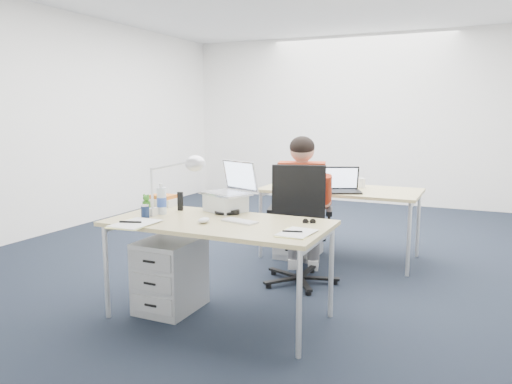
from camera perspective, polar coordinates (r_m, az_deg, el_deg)
floor at (r=5.51m, az=2.81°, el=-6.87°), size 7.00×7.00×0.00m
room at (r=5.30m, az=2.95°, el=11.24°), size 6.02×7.02×2.80m
desk_near at (r=3.63m, az=-4.31°, el=-4.06°), size 1.60×0.80×0.73m
desk_far at (r=5.25m, az=9.61°, el=-0.13°), size 1.60×0.80×0.73m
office_chair at (r=4.45m, az=4.99°, el=-6.66°), size 0.84×0.84×1.08m
seated_person at (r=4.54m, az=5.32°, el=-1.87°), size 0.52×0.77×1.30m
drawer_pedestal_near at (r=3.95m, az=-9.75°, el=-9.27°), size 0.40×0.50×0.55m
drawer_pedestal_far at (r=5.33m, az=4.91°, el=-4.38°), size 0.40×0.50×0.55m
silver_laptop at (r=3.95m, az=-3.50°, el=0.59°), size 0.45×0.41×0.39m
wireless_keyboard at (r=3.59m, az=-1.89°, el=-3.34°), size 0.29×0.18×0.01m
computer_mouse at (r=3.57m, az=-5.97°, el=-3.24°), size 0.08×0.11×0.04m
headphones at (r=3.89m, az=-3.46°, el=-2.19°), size 0.24×0.19×0.04m
can_koozie at (r=3.80m, az=-12.55°, el=-2.18°), size 0.06×0.06×0.10m
water_bottle at (r=3.92m, az=-10.74°, el=-0.77°), size 0.08×0.08×0.24m
bear_figurine at (r=4.05m, az=-12.42°, el=-1.21°), size 0.08×0.06×0.14m
book_stack at (r=4.28m, az=-10.55°, el=-0.93°), size 0.25×0.22×0.09m
cordless_phone at (r=4.04m, az=-8.65°, el=-1.05°), size 0.04×0.03×0.15m
papers_left at (r=3.61m, az=-13.87°, el=-3.55°), size 0.25×0.35×0.01m
papers_right at (r=3.25m, az=4.49°, el=-4.70°), size 0.21×0.29×0.01m
sunglasses at (r=3.56m, az=6.09°, el=-3.39°), size 0.11×0.08×0.02m
desk_lamp at (r=3.77m, az=-10.00°, el=0.84°), size 0.46×0.29×0.49m
dark_laptop at (r=4.97m, az=9.85°, el=1.43°), size 0.47×0.46×0.26m
far_cup at (r=5.35m, az=12.00°, el=1.02°), size 0.09×0.09×0.10m
far_papers at (r=5.43m, az=7.06°, el=0.77°), size 0.27×0.34×0.01m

